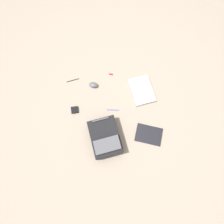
{
  "coord_description": "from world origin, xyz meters",
  "views": [
    {
      "loc": [
        -0.51,
        0.03,
        1.98
      ],
      "look_at": [
        0.02,
        0.02,
        0.02
      ],
      "focal_mm": 29.47,
      "sensor_mm": 36.0,
      "label": 1
    }
  ],
  "objects_px": {
    "computer_mouse": "(94,85)",
    "pen_black": "(113,110)",
    "earbud_pouch": "(75,110)",
    "usb_stick": "(111,74)",
    "laptop": "(142,90)",
    "backpack": "(105,138)",
    "book_blue": "(149,135)",
    "pen_blue": "(73,80)"
  },
  "relations": [
    {
      "from": "computer_mouse",
      "to": "pen_black",
      "type": "distance_m",
      "value": 0.37
    },
    {
      "from": "pen_black",
      "to": "earbud_pouch",
      "type": "distance_m",
      "value": 0.43
    },
    {
      "from": "earbud_pouch",
      "to": "usb_stick",
      "type": "bearing_deg",
      "value": -43.19
    },
    {
      "from": "laptop",
      "to": "earbud_pouch",
      "type": "bearing_deg",
      "value": 106.22
    },
    {
      "from": "earbud_pouch",
      "to": "usb_stick",
      "type": "distance_m",
      "value": 0.6
    },
    {
      "from": "backpack",
      "to": "book_blue",
      "type": "height_order",
      "value": "backpack"
    },
    {
      "from": "laptop",
      "to": "earbud_pouch",
      "type": "height_order",
      "value": "laptop"
    },
    {
      "from": "book_blue",
      "to": "earbud_pouch",
      "type": "xyz_separation_m",
      "value": [
        0.29,
        0.81,
        0.0
      ]
    },
    {
      "from": "laptop",
      "to": "pen_blue",
      "type": "relative_size",
      "value": 2.59
    },
    {
      "from": "computer_mouse",
      "to": "pen_black",
      "type": "relative_size",
      "value": 0.76
    },
    {
      "from": "computer_mouse",
      "to": "laptop",
      "type": "bearing_deg",
      "value": -83.68
    },
    {
      "from": "pen_black",
      "to": "usb_stick",
      "type": "bearing_deg",
      "value": 2.18
    },
    {
      "from": "backpack",
      "to": "usb_stick",
      "type": "xyz_separation_m",
      "value": [
        0.76,
        -0.07,
        -0.07
      ]
    },
    {
      "from": "laptop",
      "to": "computer_mouse",
      "type": "xyz_separation_m",
      "value": [
        0.07,
        0.56,
        0.01
      ]
    },
    {
      "from": "backpack",
      "to": "usb_stick",
      "type": "distance_m",
      "value": 0.77
    },
    {
      "from": "pen_blue",
      "to": "usb_stick",
      "type": "distance_m",
      "value": 0.45
    },
    {
      "from": "backpack",
      "to": "book_blue",
      "type": "distance_m",
      "value": 0.47
    },
    {
      "from": "laptop",
      "to": "usb_stick",
      "type": "distance_m",
      "value": 0.41
    },
    {
      "from": "backpack",
      "to": "pen_black",
      "type": "height_order",
      "value": "backpack"
    },
    {
      "from": "pen_blue",
      "to": "earbud_pouch",
      "type": "distance_m",
      "value": 0.37
    },
    {
      "from": "pen_black",
      "to": "book_blue",
      "type": "bearing_deg",
      "value": -126.68
    },
    {
      "from": "book_blue",
      "to": "computer_mouse",
      "type": "height_order",
      "value": "computer_mouse"
    },
    {
      "from": "computer_mouse",
      "to": "pen_blue",
      "type": "xyz_separation_m",
      "value": [
        0.07,
        0.25,
        -0.02
      ]
    },
    {
      "from": "book_blue",
      "to": "pen_blue",
      "type": "xyz_separation_m",
      "value": [
        0.65,
        0.85,
        -0.0
      ]
    },
    {
      "from": "backpack",
      "to": "pen_blue",
      "type": "relative_size",
      "value": 3.07
    },
    {
      "from": "pen_black",
      "to": "earbud_pouch",
      "type": "bearing_deg",
      "value": 89.61
    },
    {
      "from": "backpack",
      "to": "pen_blue",
      "type": "xyz_separation_m",
      "value": [
        0.69,
        0.38,
        -0.07
      ]
    },
    {
      "from": "book_blue",
      "to": "laptop",
      "type": "bearing_deg",
      "value": 4.95
    },
    {
      "from": "laptop",
      "to": "computer_mouse",
      "type": "distance_m",
      "value": 0.56
    },
    {
      "from": "earbud_pouch",
      "to": "usb_stick",
      "type": "xyz_separation_m",
      "value": [
        0.44,
        -0.41,
        -0.01
      ]
    },
    {
      "from": "pen_blue",
      "to": "computer_mouse",
      "type": "bearing_deg",
      "value": -106.07
    },
    {
      "from": "pen_black",
      "to": "pen_blue",
      "type": "xyz_separation_m",
      "value": [
        0.37,
        0.47,
        0.0
      ]
    },
    {
      "from": "book_blue",
      "to": "computer_mouse",
      "type": "bearing_deg",
      "value": 45.93
    },
    {
      "from": "backpack",
      "to": "pen_blue",
      "type": "height_order",
      "value": "backpack"
    },
    {
      "from": "pen_blue",
      "to": "laptop",
      "type": "bearing_deg",
      "value": -100.13
    },
    {
      "from": "pen_blue",
      "to": "backpack",
      "type": "bearing_deg",
      "value": -151.05
    },
    {
      "from": "backpack",
      "to": "computer_mouse",
      "type": "height_order",
      "value": "backpack"
    },
    {
      "from": "backpack",
      "to": "laptop",
      "type": "xyz_separation_m",
      "value": [
        0.54,
        -0.42,
        -0.06
      ]
    },
    {
      "from": "pen_blue",
      "to": "earbud_pouch",
      "type": "relative_size",
      "value": 1.95
    },
    {
      "from": "laptop",
      "to": "backpack",
      "type": "bearing_deg",
      "value": 142.3
    },
    {
      "from": "laptop",
      "to": "pen_black",
      "type": "height_order",
      "value": "laptop"
    },
    {
      "from": "computer_mouse",
      "to": "earbud_pouch",
      "type": "relative_size",
      "value": 1.34
    }
  ]
}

